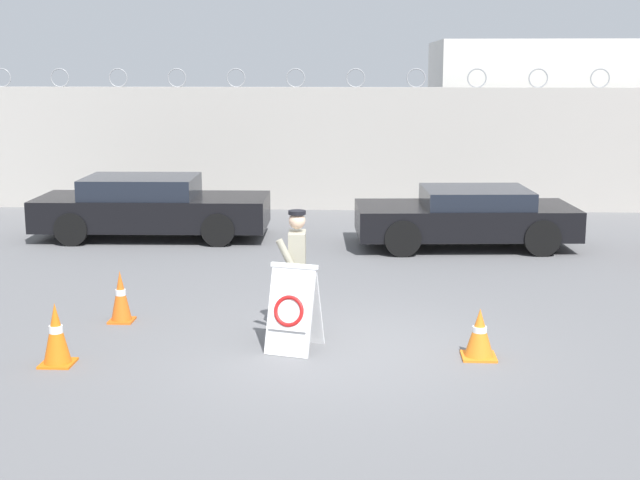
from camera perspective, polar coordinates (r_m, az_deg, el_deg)
ground_plane at (r=11.46m, az=1.37°, el=-7.04°), size 90.00×90.00×0.00m
perimeter_wall at (r=22.13m, az=2.26°, el=5.86°), size 36.00×0.30×3.47m
building_block at (r=27.08m, az=14.70°, el=7.74°), size 6.94×5.89×4.21m
barricade_sign at (r=11.31m, az=-1.71°, el=-4.35°), size 0.75×0.81×1.12m
security_guard at (r=11.74m, az=-1.48°, el=-1.78°), size 0.38×0.62×1.71m
traffic_cone_near at (r=11.25m, az=10.17°, el=-5.91°), size 0.42×0.42×0.63m
traffic_cone_mid at (r=11.27m, az=-16.53°, el=-5.80°), size 0.39×0.39×0.77m
traffic_cone_far at (r=12.89m, az=-12.64°, el=-3.55°), size 0.34×0.34×0.74m
parked_car_front_coupe at (r=18.90m, az=-10.78°, el=2.10°), size 4.81×2.05×1.29m
parked_car_rear_sedan at (r=17.89m, az=9.36°, el=1.51°), size 4.38×2.21×1.17m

